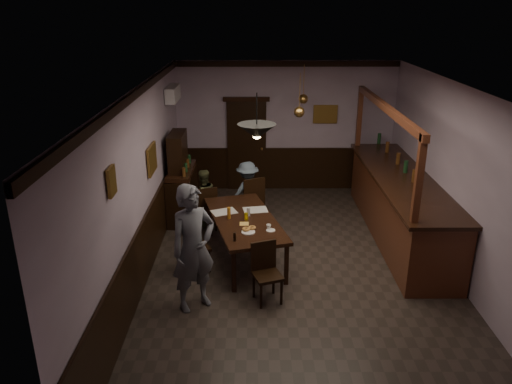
{
  "coord_description": "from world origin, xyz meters",
  "views": [
    {
      "loc": [
        -0.74,
        -7.29,
        4.16
      ],
      "look_at": [
        -0.7,
        0.67,
        1.15
      ],
      "focal_mm": 35.0,
      "sensor_mm": 36.0,
      "label": 1
    }
  ],
  "objects_px": {
    "pendant_brass_far": "(303,99)",
    "chair_far_right": "(252,199)",
    "coffee_cup": "(269,227)",
    "pendant_iron": "(257,132)",
    "person_seated_right": "(247,192)",
    "pendant_brass_mid": "(299,112)",
    "bar_counter": "(399,205)",
    "person_seated_left": "(203,198)",
    "soda_can": "(246,216)",
    "chair_side": "(193,244)",
    "chair_near": "(266,269)",
    "person_standing": "(193,248)",
    "dining_table": "(244,222)",
    "chair_far_left": "(206,207)",
    "sideboard": "(181,184)"
  },
  "relations": [
    {
      "from": "person_seated_right",
      "to": "sideboard",
      "type": "relative_size",
      "value": 0.7
    },
    {
      "from": "soda_can",
      "to": "pendant_brass_far",
      "type": "bearing_deg",
      "value": 66.73
    },
    {
      "from": "chair_side",
      "to": "person_standing",
      "type": "relative_size",
      "value": 0.47
    },
    {
      "from": "person_seated_right",
      "to": "pendant_brass_mid",
      "type": "relative_size",
      "value": 1.54
    },
    {
      "from": "chair_far_left",
      "to": "sideboard",
      "type": "relative_size",
      "value": 0.51
    },
    {
      "from": "sideboard",
      "to": "chair_near",
      "type": "bearing_deg",
      "value": -61.87
    },
    {
      "from": "bar_counter",
      "to": "pendant_iron",
      "type": "xyz_separation_m",
      "value": [
        -2.69,
        -1.65,
        1.81
      ]
    },
    {
      "from": "person_seated_left",
      "to": "bar_counter",
      "type": "height_order",
      "value": "bar_counter"
    },
    {
      "from": "dining_table",
      "to": "chair_side",
      "type": "relative_size",
      "value": 2.72
    },
    {
      "from": "dining_table",
      "to": "bar_counter",
      "type": "height_order",
      "value": "bar_counter"
    },
    {
      "from": "coffee_cup",
      "to": "bar_counter",
      "type": "bearing_deg",
      "value": 13.06
    },
    {
      "from": "person_seated_right",
      "to": "bar_counter",
      "type": "relative_size",
      "value": 0.28
    },
    {
      "from": "person_seated_right",
      "to": "pendant_iron",
      "type": "bearing_deg",
      "value": 63.91
    },
    {
      "from": "pendant_iron",
      "to": "chair_far_left",
      "type": "bearing_deg",
      "value": 116.93
    },
    {
      "from": "pendant_brass_far",
      "to": "chair_far_right",
      "type": "bearing_deg",
      "value": -129.53
    },
    {
      "from": "chair_side",
      "to": "soda_can",
      "type": "xyz_separation_m",
      "value": [
        0.87,
        0.38,
        0.33
      ]
    },
    {
      "from": "pendant_brass_mid",
      "to": "chair_far_right",
      "type": "bearing_deg",
      "value": 178.3
    },
    {
      "from": "person_standing",
      "to": "person_seated_right",
      "type": "distance_m",
      "value": 3.19
    },
    {
      "from": "dining_table",
      "to": "chair_far_left",
      "type": "relative_size",
      "value": 2.62
    },
    {
      "from": "chair_near",
      "to": "person_standing",
      "type": "distance_m",
      "value": 1.14
    },
    {
      "from": "bar_counter",
      "to": "person_seated_left",
      "type": "bearing_deg",
      "value": 172.26
    },
    {
      "from": "dining_table",
      "to": "pendant_iron",
      "type": "xyz_separation_m",
      "value": [
        0.21,
        -0.77,
        1.76
      ]
    },
    {
      "from": "dining_table",
      "to": "chair_near",
      "type": "distance_m",
      "value": 1.34
    },
    {
      "from": "chair_far_right",
      "to": "chair_near",
      "type": "distance_m",
      "value": 2.64
    },
    {
      "from": "chair_side",
      "to": "coffee_cup",
      "type": "xyz_separation_m",
      "value": [
        1.24,
        -0.01,
        0.32
      ]
    },
    {
      "from": "dining_table",
      "to": "chair_far_right",
      "type": "relative_size",
      "value": 2.31
    },
    {
      "from": "coffee_cup",
      "to": "bar_counter",
      "type": "xyz_separation_m",
      "value": [
        2.49,
        1.32,
        -0.16
      ]
    },
    {
      "from": "chair_far_left",
      "to": "chair_side",
      "type": "bearing_deg",
      "value": 64.96
    },
    {
      "from": "person_standing",
      "to": "pendant_iron",
      "type": "height_order",
      "value": "pendant_iron"
    },
    {
      "from": "soda_can",
      "to": "pendant_brass_far",
      "type": "xyz_separation_m",
      "value": [
        1.17,
        2.71,
        1.49
      ]
    },
    {
      "from": "chair_side",
      "to": "chair_far_right",
      "type": "bearing_deg",
      "value": -52.1
    },
    {
      "from": "pendant_iron",
      "to": "person_standing",
      "type": "bearing_deg",
      "value": -141.86
    },
    {
      "from": "pendant_brass_far",
      "to": "person_seated_left",
      "type": "bearing_deg",
      "value": -148.09
    },
    {
      "from": "chair_far_right",
      "to": "chair_side",
      "type": "relative_size",
      "value": 1.18
    },
    {
      "from": "coffee_cup",
      "to": "pendant_brass_far",
      "type": "bearing_deg",
      "value": 60.61
    },
    {
      "from": "chair_far_right",
      "to": "soda_can",
      "type": "relative_size",
      "value": 8.59
    },
    {
      "from": "chair_side",
      "to": "person_seated_left",
      "type": "relative_size",
      "value": 0.75
    },
    {
      "from": "chair_far_left",
      "to": "person_seated_right",
      "type": "relative_size",
      "value": 0.73
    },
    {
      "from": "chair_far_left",
      "to": "person_seated_right",
      "type": "bearing_deg",
      "value": -170.0
    },
    {
      "from": "chair_far_left",
      "to": "chair_side",
      "type": "distance_m",
      "value": 1.56
    },
    {
      "from": "coffee_cup",
      "to": "pendant_iron",
      "type": "distance_m",
      "value": 1.69
    },
    {
      "from": "soda_can",
      "to": "coffee_cup",
      "type": "bearing_deg",
      "value": -46.41
    },
    {
      "from": "pendant_brass_far",
      "to": "chair_side",
      "type": "bearing_deg",
      "value": -123.38
    },
    {
      "from": "person_seated_right",
      "to": "pendant_brass_mid",
      "type": "distance_m",
      "value": 1.96
    },
    {
      "from": "chair_side",
      "to": "person_seated_right",
      "type": "relative_size",
      "value": 0.7
    },
    {
      "from": "chair_far_left",
      "to": "soda_can",
      "type": "relative_size",
      "value": 7.59
    },
    {
      "from": "chair_side",
      "to": "chair_near",
      "type": "bearing_deg",
      "value": -149.52
    },
    {
      "from": "pendant_brass_far",
      "to": "pendant_iron",
      "type": "bearing_deg",
      "value": -106.2
    },
    {
      "from": "chair_near",
      "to": "coffee_cup",
      "type": "relative_size",
      "value": 11.3
    },
    {
      "from": "soda_can",
      "to": "person_seated_left",
      "type": "bearing_deg",
      "value": 120.99
    }
  ]
}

